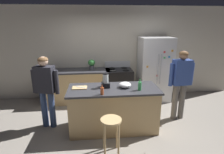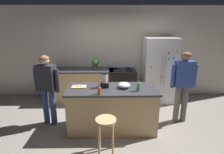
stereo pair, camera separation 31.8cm
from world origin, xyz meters
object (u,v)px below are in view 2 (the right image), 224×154
(bottle_soda, at_px, (138,86))
(cutting_board, at_px, (79,87))
(refrigerator, at_px, (159,70))
(bar_stool, at_px, (106,127))
(blender_appliance, at_px, (105,81))
(stove_range, at_px, (122,85))
(chef_knife, at_px, (80,86))
(person_by_island_left, at_px, (47,84))
(potted_plant, at_px, (95,64))
(person_by_sink_right, at_px, (183,81))
(kitchen_island, at_px, (112,109))
(bottle_cooking_sauce, at_px, (99,90))
(mixing_bowl, at_px, (124,85))

(bottle_soda, relative_size, cutting_board, 0.85)
(refrigerator, bearing_deg, bar_stool, -123.19)
(blender_appliance, bearing_deg, stove_range, 71.91)
(chef_knife, bearing_deg, person_by_island_left, -165.85)
(bar_stool, relative_size, bottle_soda, 2.61)
(potted_plant, height_order, cutting_board, potted_plant)
(blender_appliance, bearing_deg, cutting_board, -179.20)
(person_by_sink_right, bearing_deg, blender_appliance, -172.89)
(kitchen_island, relative_size, person_by_sink_right, 1.14)
(refrigerator, xyz_separation_m, bar_stool, (-1.49, -2.28, -0.40))
(refrigerator, distance_m, chef_knife, 2.49)
(kitchen_island, bearing_deg, potted_plant, 106.41)
(person_by_island_left, relative_size, potted_plant, 5.28)
(bar_stool, distance_m, blender_appliance, 1.01)
(person_by_island_left, distance_m, bottle_cooking_sauce, 1.29)
(cutting_board, xyz_separation_m, chef_knife, (0.02, 0.00, 0.01))
(person_by_island_left, height_order, cutting_board, person_by_island_left)
(stove_range, distance_m, chef_knife, 1.83)
(potted_plant, height_order, bottle_cooking_sauce, potted_plant)
(stove_range, height_order, cutting_board, stove_range)
(person_by_island_left, bearing_deg, chef_knife, -12.30)
(stove_range, xyz_separation_m, chef_knife, (-0.99, -1.46, 0.48))
(blender_appliance, distance_m, chef_knife, 0.53)
(stove_range, relative_size, mixing_bowl, 4.38)
(refrigerator, xyz_separation_m, bottle_cooking_sauce, (-1.62, -1.82, 0.10))
(refrigerator, xyz_separation_m, person_by_sink_right, (0.22, -1.21, 0.08))
(person_by_sink_right, distance_m, potted_plant, 2.40)
(kitchen_island, height_order, potted_plant, potted_plant)
(person_by_island_left, bearing_deg, potted_plant, 54.04)
(refrigerator, relative_size, person_by_sink_right, 1.12)
(mixing_bowl, xyz_separation_m, cutting_board, (-0.94, 0.05, -0.05))
(kitchen_island, xyz_separation_m, bottle_cooking_sauce, (-0.25, -0.32, 0.55))
(stove_range, height_order, potted_plant, potted_plant)
(bottle_cooking_sauce, distance_m, bottle_soda, 0.78)
(blender_appliance, bearing_deg, refrigerator, 43.09)
(kitchen_island, height_order, person_by_island_left, person_by_island_left)
(person_by_island_left, height_order, bottle_cooking_sauce, person_by_island_left)
(refrigerator, relative_size, mixing_bowl, 7.21)
(refrigerator, bearing_deg, potted_plant, 178.42)
(mixing_bowl, bearing_deg, chef_knife, 176.96)
(mixing_bowl, height_order, cutting_board, mixing_bowl)
(refrigerator, distance_m, stove_range, 1.14)
(chef_knife, bearing_deg, mixing_bowl, 23.41)
(person_by_sink_right, bearing_deg, mixing_bowl, -168.48)
(refrigerator, distance_m, bottle_cooking_sauce, 2.44)
(mixing_bowl, bearing_deg, cutting_board, 177.03)
(refrigerator, xyz_separation_m, blender_appliance, (-1.52, -1.42, 0.15))
(refrigerator, xyz_separation_m, cutting_board, (-2.06, -1.43, 0.03))
(person_by_island_left, bearing_deg, bar_stool, -37.88)
(blender_appliance, bearing_deg, bottle_cooking_sauce, -103.12)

